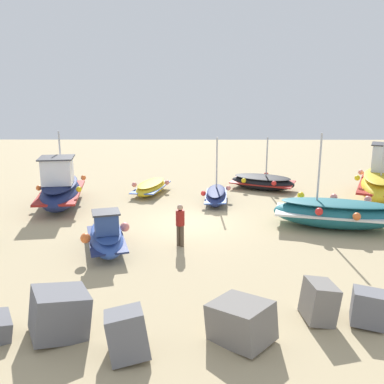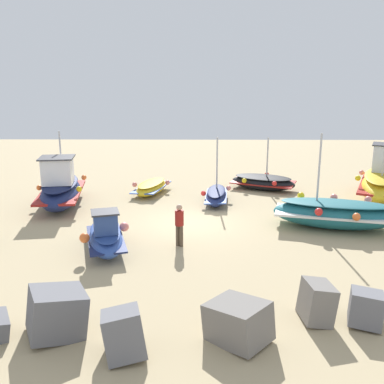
{
  "view_description": "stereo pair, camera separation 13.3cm",
  "coord_description": "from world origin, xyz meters",
  "px_view_note": "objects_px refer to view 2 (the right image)",
  "views": [
    {
      "loc": [
        -0.2,
        17.74,
        5.99
      ],
      "look_at": [
        -0.1,
        -1.75,
        0.9
      ],
      "focal_mm": 40.96,
      "sensor_mm": 36.0,
      "label": 1
    },
    {
      "loc": [
        -0.33,
        17.74,
        5.99
      ],
      "look_at": [
        -0.1,
        -1.75,
        0.9
      ],
      "focal_mm": 40.96,
      "sensor_mm": 36.0,
      "label": 2
    }
  ],
  "objects_px": {
    "fishing_boat_0": "(335,213)",
    "fishing_boat_6": "(381,182)",
    "fishing_boat_7": "(151,187)",
    "fishing_boat_3": "(216,195)",
    "fishing_boat_2": "(106,237)",
    "person_walking": "(179,222)",
    "fishing_boat_1": "(61,189)",
    "fishing_boat_4": "(263,182)"
  },
  "relations": [
    {
      "from": "person_walking",
      "to": "fishing_boat_3",
      "type": "bearing_deg",
      "value": -163.55
    },
    {
      "from": "fishing_boat_3",
      "to": "fishing_boat_4",
      "type": "bearing_deg",
      "value": 140.13
    },
    {
      "from": "fishing_boat_2",
      "to": "person_walking",
      "type": "xyz_separation_m",
      "value": [
        -2.62,
        -0.44,
        0.39
      ]
    },
    {
      "from": "fishing_boat_0",
      "to": "fishing_boat_4",
      "type": "relative_size",
      "value": 1.38
    },
    {
      "from": "fishing_boat_0",
      "to": "fishing_boat_6",
      "type": "bearing_deg",
      "value": 64.4
    },
    {
      "from": "fishing_boat_3",
      "to": "fishing_boat_6",
      "type": "xyz_separation_m",
      "value": [
        -8.45,
        -0.96,
        0.47
      ]
    },
    {
      "from": "fishing_boat_4",
      "to": "fishing_boat_6",
      "type": "height_order",
      "value": "fishing_boat_6"
    },
    {
      "from": "fishing_boat_2",
      "to": "fishing_boat_3",
      "type": "distance_m",
      "value": 7.5
    },
    {
      "from": "fishing_boat_1",
      "to": "fishing_boat_2",
      "type": "bearing_deg",
      "value": 21.87
    },
    {
      "from": "fishing_boat_3",
      "to": "fishing_boat_4",
      "type": "height_order",
      "value": "fishing_boat_3"
    },
    {
      "from": "fishing_boat_1",
      "to": "person_walking",
      "type": "height_order",
      "value": "fishing_boat_1"
    },
    {
      "from": "fishing_boat_1",
      "to": "fishing_boat_3",
      "type": "height_order",
      "value": "fishing_boat_1"
    },
    {
      "from": "fishing_boat_2",
      "to": "fishing_boat_7",
      "type": "xyz_separation_m",
      "value": [
        -0.82,
        -7.99,
        -0.17
      ]
    },
    {
      "from": "fishing_boat_1",
      "to": "fishing_boat_0",
      "type": "bearing_deg",
      "value": 67.45
    },
    {
      "from": "fishing_boat_0",
      "to": "person_walking",
      "type": "xyz_separation_m",
      "value": [
        6.29,
        2.11,
        0.29
      ]
    },
    {
      "from": "fishing_boat_2",
      "to": "fishing_boat_3",
      "type": "bearing_deg",
      "value": 130.15
    },
    {
      "from": "person_walking",
      "to": "fishing_boat_1",
      "type": "bearing_deg",
      "value": -99.27
    },
    {
      "from": "fishing_boat_4",
      "to": "person_walking",
      "type": "bearing_deg",
      "value": 86.32
    },
    {
      "from": "fishing_boat_7",
      "to": "fishing_boat_1",
      "type": "bearing_deg",
      "value": 134.41
    },
    {
      "from": "fishing_boat_0",
      "to": "fishing_boat_4",
      "type": "distance_m",
      "value": 6.71
    },
    {
      "from": "fishing_boat_0",
      "to": "fishing_boat_6",
      "type": "relative_size",
      "value": 0.94
    },
    {
      "from": "fishing_boat_1",
      "to": "fishing_boat_3",
      "type": "relative_size",
      "value": 1.57
    },
    {
      "from": "fishing_boat_0",
      "to": "fishing_boat_2",
      "type": "height_order",
      "value": "fishing_boat_0"
    },
    {
      "from": "fishing_boat_1",
      "to": "fishing_boat_6",
      "type": "distance_m",
      "value": 16.02
    },
    {
      "from": "fishing_boat_1",
      "to": "fishing_boat_7",
      "type": "distance_m",
      "value": 4.78
    },
    {
      "from": "fishing_boat_0",
      "to": "fishing_boat_2",
      "type": "bearing_deg",
      "value": -150.52
    },
    {
      "from": "fishing_boat_1",
      "to": "person_walking",
      "type": "bearing_deg",
      "value": 40.32
    },
    {
      "from": "fishing_boat_7",
      "to": "fishing_boat_3",
      "type": "bearing_deg",
      "value": -103.66
    },
    {
      "from": "fishing_boat_1",
      "to": "person_walking",
      "type": "xyz_separation_m",
      "value": [
        -5.9,
        5.15,
        0.08
      ]
    },
    {
      "from": "fishing_boat_7",
      "to": "fishing_boat_6",
      "type": "bearing_deg",
      "value": -79.83
    },
    {
      "from": "fishing_boat_3",
      "to": "fishing_boat_7",
      "type": "height_order",
      "value": "fishing_boat_3"
    },
    {
      "from": "fishing_boat_3",
      "to": "fishing_boat_6",
      "type": "bearing_deg",
      "value": 101.08
    },
    {
      "from": "fishing_boat_1",
      "to": "fishing_boat_6",
      "type": "relative_size",
      "value": 0.9
    },
    {
      "from": "fishing_boat_2",
      "to": "fishing_boat_6",
      "type": "xyz_separation_m",
      "value": [
        -12.66,
        -7.17,
        0.33
      ]
    },
    {
      "from": "fishing_boat_0",
      "to": "fishing_boat_2",
      "type": "xyz_separation_m",
      "value": [
        8.91,
        2.56,
        -0.1
      ]
    },
    {
      "from": "fishing_boat_4",
      "to": "fishing_boat_7",
      "type": "distance_m",
      "value": 6.16
    },
    {
      "from": "fishing_boat_6",
      "to": "fishing_boat_7",
      "type": "bearing_deg",
      "value": 110.32
    },
    {
      "from": "fishing_boat_3",
      "to": "person_walking",
      "type": "relative_size",
      "value": 2.03
    },
    {
      "from": "fishing_boat_3",
      "to": "person_walking",
      "type": "height_order",
      "value": "fishing_boat_3"
    },
    {
      "from": "fishing_boat_0",
      "to": "fishing_boat_3",
      "type": "distance_m",
      "value": 5.96
    },
    {
      "from": "fishing_boat_4",
      "to": "fishing_boat_6",
      "type": "relative_size",
      "value": 0.68
    },
    {
      "from": "fishing_boat_2",
      "to": "fishing_boat_7",
      "type": "relative_size",
      "value": 1.01
    }
  ]
}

